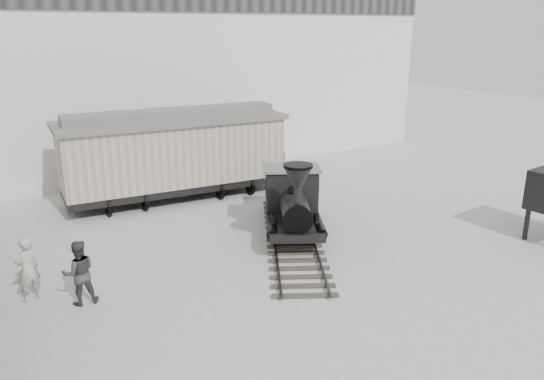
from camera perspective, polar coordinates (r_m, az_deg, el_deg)
ground at (r=15.84m, az=5.25°, el=-10.46°), size 90.00×90.00×0.00m
north_wall at (r=27.57m, az=-13.69°, el=13.03°), size 34.00×2.51×11.00m
locomotive at (r=19.27m, az=2.17°, el=-1.56°), size 5.88×8.59×3.09m
boxcar at (r=23.48m, az=-10.48°, el=4.00°), size 9.91×3.72×3.98m
visitor_a at (r=16.23m, az=-24.81°, el=-7.73°), size 0.79×0.65×1.87m
visitor_b at (r=15.50m, az=-20.04°, el=-8.35°), size 0.95×0.77×1.85m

